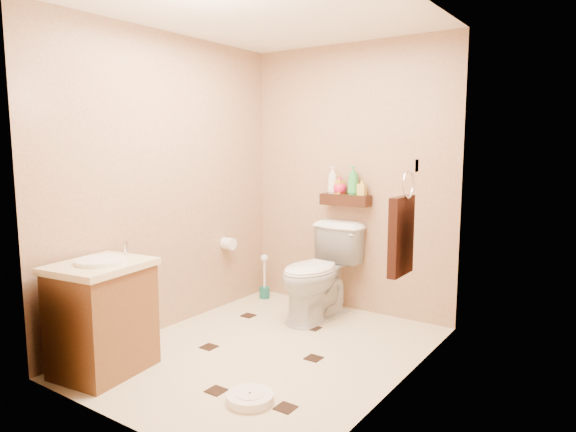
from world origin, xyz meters
The scene contains 19 objects.
ground centered at (0.00, 0.00, 0.00)m, with size 2.50×2.50×0.00m, color beige.
wall_back centered at (0.00, 1.25, 1.20)m, with size 2.00×0.04×2.40m, color tan.
wall_front centered at (0.00, -1.25, 1.20)m, with size 2.00×0.04×2.40m, color tan.
wall_left centered at (-1.00, 0.00, 1.20)m, with size 0.04×2.50×2.40m, color tan.
wall_right centered at (1.00, 0.00, 1.20)m, with size 0.04×2.50×2.40m, color tan.
ceiling centered at (0.00, 0.00, 2.40)m, with size 2.00×2.50×0.02m, color white.
wall_shelf centered at (0.00, 1.17, 1.02)m, with size 0.46×0.14×0.10m, color #3D1C10.
floor_accents centered at (0.01, -0.05, 0.00)m, with size 1.31×1.38×0.01m.
toilet centered at (-0.07, 0.83, 0.41)m, with size 0.46×0.81×0.82m, color white.
vanity centered at (-0.70, -0.89, 0.39)m, with size 0.58×0.67×0.86m.
bathroom_scale centered at (0.37, -0.67, 0.03)m, with size 0.37×0.37×0.06m.
toilet_brush centered at (-0.82, 1.04, 0.15)m, with size 0.10×0.10×0.44m.
towel_ring centered at (0.91, 0.25, 0.95)m, with size 0.12×0.30×0.76m.
toilet_paper centered at (-0.94, 0.65, 0.60)m, with size 0.12×0.11×0.12m.
bottle_a centered at (-0.13, 1.17, 1.20)m, with size 0.10×0.10×0.25m, color silver.
bottle_b centered at (-0.06, 1.17, 1.16)m, with size 0.08×0.08×0.18m, color gold.
bottle_c centered at (-0.06, 1.17, 1.15)m, with size 0.12×0.12×0.15m, color #E11A48.
bottle_d centered at (0.08, 1.17, 1.20)m, with size 0.10×0.10×0.26m, color green.
bottle_e centered at (0.16, 1.17, 1.15)m, with size 0.07×0.07×0.15m, color gold.
Camera 1 is at (2.18, -2.88, 1.51)m, focal length 32.00 mm.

